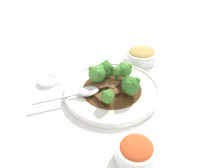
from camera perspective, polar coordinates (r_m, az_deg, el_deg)
The scene contains 17 objects.
ground_plane at distance 0.68m, azimuth -0.00°, elevation -2.26°, with size 4.00×4.00×0.00m, color white.
main_plate at distance 0.68m, azimuth -0.00°, elevation -1.60°, with size 0.30×0.30×0.02m.
beef_strip_0 at distance 0.68m, azimuth -0.82°, elevation 0.18°, with size 0.07×0.05×0.01m.
beef_strip_1 at distance 0.64m, azimuth -0.85°, elevation -2.72°, with size 0.07×0.08×0.01m.
beef_strip_2 at distance 0.67m, azimuth -4.33°, elevation -0.85°, with size 0.07×0.06×0.01m.
broccoli_floret_0 at distance 0.60m, azimuth -1.16°, elevation -3.26°, with size 0.04×0.04×0.04m.
broccoli_floret_1 at distance 0.69m, azimuth 1.58°, elevation 3.25°, with size 0.04×0.04×0.05m.
broccoli_floret_2 at distance 0.63m, azimuth 4.91°, elevation -0.30°, with size 0.05×0.05×0.06m.
broccoli_floret_3 at distance 0.68m, azimuth -3.95°, elevation 2.72°, with size 0.05×0.05×0.06m.
broccoli_floret_4 at distance 0.70m, azimuth -1.65°, elevation 3.85°, with size 0.05×0.05×0.06m.
broccoli_floret_5 at distance 0.69m, azimuth 3.40°, elevation 3.81°, with size 0.05×0.05×0.05m.
broccoli_floret_6 at distance 0.66m, azimuth 3.95°, elevation 0.44°, with size 0.03×0.03×0.04m.
serving_spoon at distance 0.65m, azimuth -7.36°, elevation -2.17°, with size 0.17×0.14×0.01m.
side_bowl_kimchi at distance 0.51m, azimuth 6.28°, elevation -17.05°, with size 0.10×0.10×0.05m.
side_bowl_appetizer at distance 0.84m, azimuth 7.66°, elevation 7.57°, with size 0.12×0.12×0.04m.
sauce_dish at distance 0.75m, azimuth -16.44°, elevation 0.79°, with size 0.06×0.06×0.01m.
paper_napkin at distance 0.78m, azimuth -14.33°, elevation 2.48°, with size 0.11×0.10×0.01m.
Camera 1 is at (-0.17, 0.49, 0.44)m, focal length 35.00 mm.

